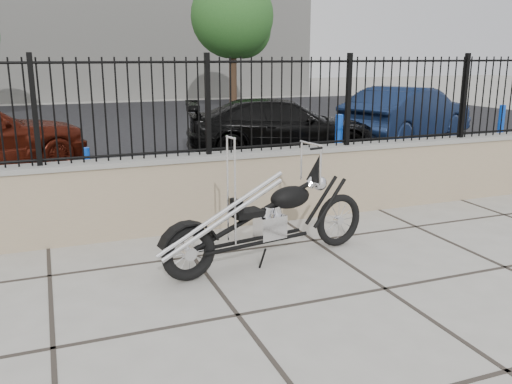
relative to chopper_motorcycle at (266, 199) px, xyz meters
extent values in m
plane|color=#99968E|center=(0.81, -1.05, -0.72)|extent=(90.00, 90.00, 0.00)
plane|color=black|center=(0.81, 11.45, -0.72)|extent=(30.00, 30.00, 0.00)
cube|color=gray|center=(0.81, 1.45, -0.24)|extent=(14.00, 0.36, 0.96)
cube|color=black|center=(0.81, 1.45, 0.84)|extent=(14.00, 0.08, 1.20)
cube|color=beige|center=(0.81, 25.45, 3.28)|extent=(22.00, 6.00, 8.00)
imported|color=black|center=(2.84, 5.99, -0.09)|extent=(4.57, 2.68, 1.24)
imported|color=#101D3C|center=(6.74, 6.69, -0.02)|extent=(4.49, 3.03, 1.40)
cylinder|color=blue|center=(-1.57, 3.20, -0.29)|extent=(0.14, 0.14, 0.85)
cylinder|color=#0D37C5|center=(2.87, 3.51, -0.15)|extent=(0.16, 0.16, 1.14)
cylinder|color=#0B4FA5|center=(7.34, 4.14, -0.16)|extent=(0.15, 0.15, 1.12)
cylinder|color=#382619|center=(5.00, 15.65, 0.78)|extent=(0.30, 0.30, 3.00)
sphere|color=#235D23|center=(5.00, 15.65, 3.08)|extent=(3.20, 3.20, 3.20)
camera|label=1|loc=(-2.10, -5.08, 1.46)|focal=38.00mm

